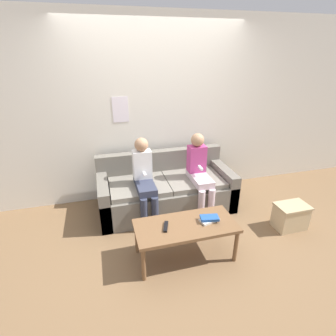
# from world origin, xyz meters

# --- Properties ---
(ground_plane) EXTENTS (10.00, 10.00, 0.00)m
(ground_plane) POSITION_xyz_m (0.00, 0.00, 0.00)
(ground_plane) COLOR brown
(wall_back) EXTENTS (8.00, 0.06, 2.60)m
(wall_back) POSITION_xyz_m (-0.00, 1.04, 1.30)
(wall_back) COLOR silver
(wall_back) RESTS_ON ground_plane
(couch) EXTENTS (1.87, 0.83, 0.77)m
(couch) POSITION_xyz_m (0.00, 0.53, 0.27)
(couch) COLOR #6B665B
(couch) RESTS_ON ground_plane
(coffee_table) EXTENTS (1.08, 0.50, 0.43)m
(coffee_table) POSITION_xyz_m (-0.05, -0.52, 0.38)
(coffee_table) COLOR brown
(coffee_table) RESTS_ON ground_plane
(person_left) EXTENTS (0.24, 0.57, 1.10)m
(person_left) POSITION_xyz_m (-0.33, 0.34, 0.62)
(person_left) COLOR #33384C
(person_left) RESTS_ON ground_plane
(person_right) EXTENTS (0.24, 0.57, 1.10)m
(person_right) POSITION_xyz_m (0.43, 0.34, 0.62)
(person_right) COLOR silver
(person_right) RESTS_ON ground_plane
(tv_remote) EXTENTS (0.09, 0.17, 0.02)m
(tv_remote) POSITION_xyz_m (-0.27, -0.51, 0.44)
(tv_remote) COLOR black
(tv_remote) RESTS_ON coffee_table
(book_stack) EXTENTS (0.23, 0.16, 0.05)m
(book_stack) POSITION_xyz_m (0.21, -0.52, 0.45)
(book_stack) COLOR silver
(book_stack) RESTS_ON coffee_table
(storage_box) EXTENTS (0.41, 0.28, 0.33)m
(storage_box) POSITION_xyz_m (1.42, -0.38, 0.17)
(storage_box) COLOR #CCB284
(storage_box) RESTS_ON ground_plane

